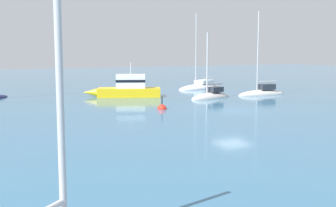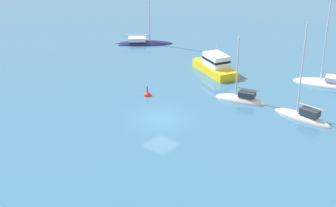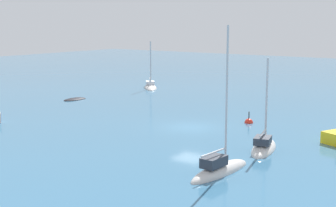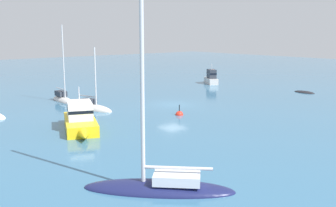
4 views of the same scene
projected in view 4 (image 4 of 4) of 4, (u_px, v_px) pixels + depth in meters
ground_plane at (173, 104)px, 40.35m from camera, size 160.00×160.00×0.00m
yacht at (92, 108)px, 37.66m from camera, size 5.02×2.65×6.53m
sailboat at (63, 100)px, 42.10m from camera, size 5.34×1.54×8.65m
cabin_cruiser at (211, 78)px, 56.64m from camera, size 4.41×3.33×2.88m
powerboat at (80, 119)px, 29.79m from camera, size 7.33×4.42×3.28m
yacht_1 at (160, 185)px, 18.42m from camera, size 6.58×6.48×11.59m
skiff at (304, 93)px, 48.27m from camera, size 2.92×1.60×0.41m
channel_buoy at (179, 115)px, 35.21m from camera, size 0.72×0.72×1.30m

